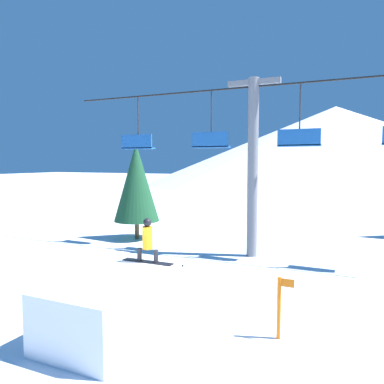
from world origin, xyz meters
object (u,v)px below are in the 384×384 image
object	(u,v)px
snowboarder	(147,241)
trail_marker	(280,306)
pine_tree_near	(136,182)
snow_ramp	(113,306)

from	to	relation	value
snowboarder	trail_marker	bearing A→B (deg)	-1.60
trail_marker	snowboarder	bearing A→B (deg)	178.40
snowboarder	pine_tree_near	bearing A→B (deg)	124.58
snowboarder	trail_marker	distance (m)	4.03
snow_ramp	snowboarder	bearing A→B (deg)	87.52
trail_marker	pine_tree_near	bearing A→B (deg)	138.17
snowboarder	pine_tree_near	world-z (taller)	pine_tree_near
snow_ramp	pine_tree_near	xyz separation A→B (m)	(-5.90, 10.23, 2.48)
snow_ramp	trail_marker	world-z (taller)	trail_marker
pine_tree_near	trail_marker	size ratio (longest dim) A/B	3.48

